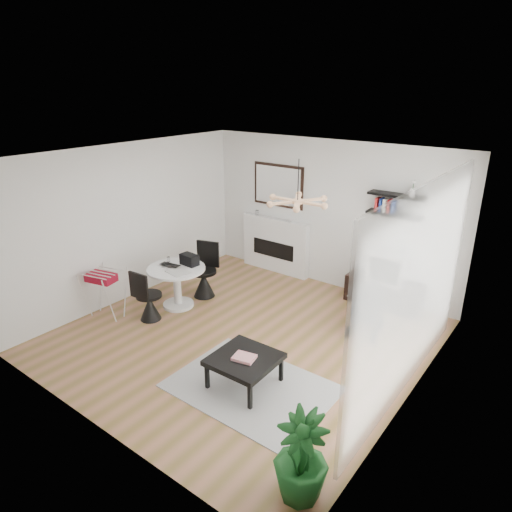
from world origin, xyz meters
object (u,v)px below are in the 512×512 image
Objects in this scene: coffee_table at (244,360)px; potted_plant at (301,456)px; crt_tv at (389,267)px; fireplace at (276,239)px; dining_table at (177,281)px; stroller at (368,309)px; tv_console at (383,292)px; drying_rack at (105,293)px.

potted_plant reaches higher than coffee_table.
coffee_table is (-0.57, -3.18, -0.37)m from crt_tv.
dining_table is at bearing -100.28° from fireplace.
stroller is (0.09, -0.99, -0.36)m from crt_tv.
stroller is (0.14, -0.99, 0.14)m from tv_console.
fireplace is at bearing 127.26° from potted_plant.
coffee_table is at bearing -14.28° from drying_rack.
stroller is (2.51, -1.14, -0.31)m from fireplace.
tv_console is 1.39× the size of potted_plant.
dining_table is (-0.42, -2.32, -0.21)m from fireplace.
tv_console is at bearing 80.76° from coffee_table.
coffee_table is at bearing -24.26° from dining_table.
potted_plant reaches higher than stroller.
crt_tv reaches higher than stroller.
coffee_table is (2.27, -1.02, -0.10)m from dining_table.
coffee_table is (2.93, -0.06, -0.05)m from drying_rack.
tv_console is at bearing 176.64° from crt_tv.
dining_table is at bearing -142.24° from tv_console.
crt_tv is at bearing 37.17° from dining_table.
fireplace is 2.78m from stroller.
dining_table is 1.12× the size of stroller.
stroller reaches higher than drying_rack.
dining_table is at bearing 155.74° from coffee_table.
potted_plant is (0.92, -4.17, 0.22)m from tv_console.
crt_tv reaches higher than coffee_table.
tv_console is 1.60× the size of coffee_table.
tv_console is 3.23m from coffee_table.
fireplace is 3.83m from coffee_table.
fireplace is at bearing 58.70° from drying_rack.
tv_console is at bearing 88.98° from stroller.
fireplace is 2.47× the size of stroller.
tv_console is 0.50m from crt_tv.
crt_tv is 0.74× the size of drying_rack.
fireplace is at bearing 79.72° from dining_table.
tv_console is (2.37, -0.16, -0.45)m from fireplace.
tv_console is 4.66m from drying_rack.
stroller reaches higher than coffee_table.
drying_rack is 4.50m from potted_plant.
stroller is 2.29m from coffee_table.
crt_tv is 4.70m from drying_rack.
coffee_table is at bearing -99.24° from tv_console.
drying_rack reaches higher than tv_console.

